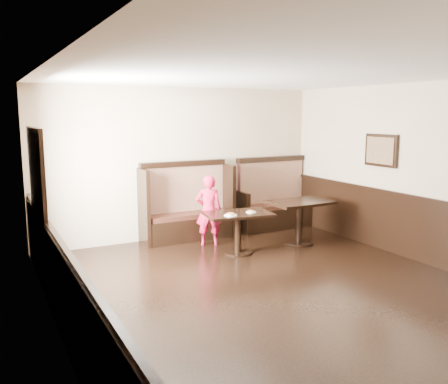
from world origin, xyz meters
TOP-DOWN VIEW (x-y plane):
  - ground at (0.00, 0.00)m, footprint 7.00×7.00m
  - room_shell at (-0.30, 0.28)m, footprint 7.00×7.00m
  - booth_main at (0.00, 3.30)m, footprint 1.75×0.72m
  - booth_neighbor at (1.95, 3.29)m, footprint 1.65×0.72m
  - table_main at (0.39, 2.01)m, footprint 1.18×0.83m
  - table_neighbor at (1.67, 2.04)m, footprint 1.13×0.75m
  - child at (0.17, 2.69)m, footprint 0.54×0.46m
  - pizza_plate_left at (0.17, 1.88)m, footprint 0.21×0.21m
  - pizza_plate_right at (0.59, 1.94)m, footprint 0.17×0.17m

SIDE VIEW (x-z plane):
  - ground at x=0.00m, z-range 0.00..0.00m
  - booth_neighbor at x=1.95m, z-range -0.24..1.21m
  - booth_main at x=0.00m, z-range -0.20..1.25m
  - table_main at x=0.39m, z-range 0.19..0.88m
  - table_neighbor at x=1.67m, z-range 0.19..0.97m
  - child at x=0.17m, z-range 0.00..1.26m
  - room_shell at x=-0.30m, z-range -2.83..4.17m
  - pizza_plate_right at x=0.59m, z-range 0.69..0.72m
  - pizza_plate_left at x=0.17m, z-range 0.69..0.73m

